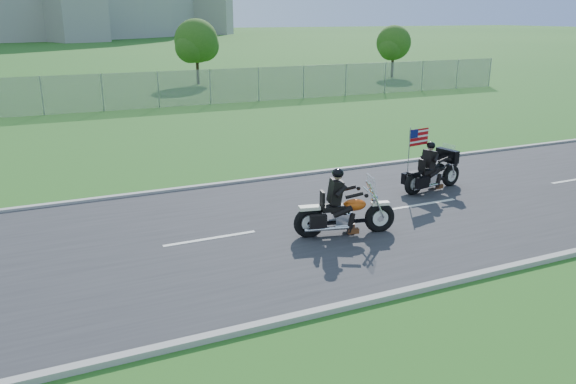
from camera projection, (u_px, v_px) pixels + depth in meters
name	position (u px, v px, depth m)	size (l,w,h in m)	color
ground	(289.00, 228.00, 13.80)	(420.00, 420.00, 0.00)	#23561A
road	(289.00, 227.00, 13.79)	(120.00, 8.00, 0.04)	#28282B
curb_north	(235.00, 183.00, 17.31)	(120.00, 0.18, 0.12)	#9E9B93
curb_south	(379.00, 298.00, 10.26)	(120.00, 0.18, 0.12)	#9E9B93
fence	(42.00, 96.00, 28.95)	(60.00, 0.03, 2.00)	gray
tree_fence_near	(197.00, 43.00, 41.38)	(3.52, 3.28, 4.75)	#382316
tree_fence_far	(394.00, 45.00, 45.97)	(3.08, 2.87, 4.20)	#382316
motorcycle_lead	(343.00, 214.00, 13.15)	(2.46, 0.95, 1.67)	black
motorcycle_follow	(433.00, 174.00, 16.50)	(2.25, 0.88, 1.89)	black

